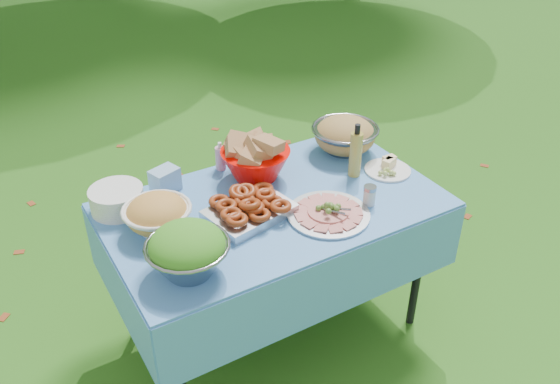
# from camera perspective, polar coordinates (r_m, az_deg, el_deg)

# --- Properties ---
(ground) EXTENTS (80.00, 80.00, 0.00)m
(ground) POSITION_cam_1_polar(r_m,az_deg,el_deg) (3.10, -0.50, -12.84)
(ground) COLOR #17390A
(ground) RESTS_ON ground
(picnic_table) EXTENTS (1.46, 0.86, 0.76)m
(picnic_table) POSITION_cam_1_polar(r_m,az_deg,el_deg) (2.84, -0.54, -7.48)
(picnic_table) COLOR #84D0FE
(picnic_table) RESTS_ON ground
(salad_bowl) EXTENTS (0.38, 0.38, 0.21)m
(salad_bowl) POSITION_cam_1_polar(r_m,az_deg,el_deg) (2.20, -8.88, -5.57)
(salad_bowl) COLOR gray
(salad_bowl) RESTS_ON picnic_table
(pasta_bowl_white) EXTENTS (0.32, 0.32, 0.16)m
(pasta_bowl_white) POSITION_cam_1_polar(r_m,az_deg,el_deg) (2.46, -11.74, -2.06)
(pasta_bowl_white) COLOR silver
(pasta_bowl_white) RESTS_ON picnic_table
(plate_stack) EXTENTS (0.29, 0.29, 0.10)m
(plate_stack) POSITION_cam_1_polar(r_m,az_deg,el_deg) (2.64, -15.42, -0.69)
(plate_stack) COLOR silver
(plate_stack) RESTS_ON picnic_table
(wipes_box) EXTENTS (0.14, 0.12, 0.11)m
(wipes_box) POSITION_cam_1_polar(r_m,az_deg,el_deg) (2.72, -11.00, 1.12)
(wipes_box) COLOR #87B1D9
(wipes_box) RESTS_ON picnic_table
(sanitizer_bottle) EXTENTS (0.06, 0.06, 0.14)m
(sanitizer_bottle) POSITION_cam_1_polar(r_m,az_deg,el_deg) (2.84, -5.76, 3.49)
(sanitizer_bottle) COLOR pink
(sanitizer_bottle) RESTS_ON picnic_table
(bread_bowl) EXTENTS (0.39, 0.39, 0.22)m
(bread_bowl) POSITION_cam_1_polar(r_m,az_deg,el_deg) (2.75, -2.37, 3.42)
(bread_bowl) COLOR #F60700
(bread_bowl) RESTS_ON picnic_table
(pasta_bowl_steel) EXTENTS (0.36, 0.36, 0.18)m
(pasta_bowl_steel) POSITION_cam_1_polar(r_m,az_deg,el_deg) (3.00, 6.27, 5.52)
(pasta_bowl_steel) COLOR gray
(pasta_bowl_steel) RESTS_ON picnic_table
(fried_tray) EXTENTS (0.39, 0.31, 0.08)m
(fried_tray) POSITION_cam_1_polar(r_m,az_deg,el_deg) (2.51, -2.96, -1.54)
(fried_tray) COLOR silver
(fried_tray) RESTS_ON picnic_table
(charcuterie_platter) EXTENTS (0.47, 0.47, 0.08)m
(charcuterie_platter) POSITION_cam_1_polar(r_m,az_deg,el_deg) (2.52, 4.71, -1.50)
(charcuterie_platter) COLOR #AFB3B7
(charcuterie_platter) RESTS_ON picnic_table
(oil_bottle) EXTENTS (0.08, 0.08, 0.26)m
(oil_bottle) POSITION_cam_1_polar(r_m,az_deg,el_deg) (2.77, 7.31, 4.01)
(oil_bottle) COLOR #B0993C
(oil_bottle) RESTS_ON picnic_table
(cheese_plate) EXTENTS (0.29, 0.29, 0.06)m
(cheese_plate) POSITION_cam_1_polar(r_m,az_deg,el_deg) (2.87, 10.37, 2.51)
(cheese_plate) COLOR silver
(cheese_plate) RESTS_ON picnic_table
(shaker) EXTENTS (0.07, 0.07, 0.09)m
(shaker) POSITION_cam_1_polar(r_m,az_deg,el_deg) (2.61, 8.61, -0.31)
(shaker) COLOR silver
(shaker) RESTS_ON picnic_table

